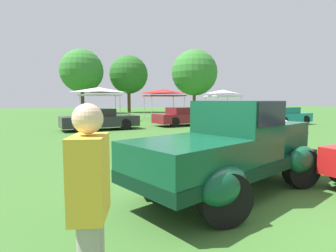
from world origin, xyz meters
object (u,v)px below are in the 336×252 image
at_px(show_car_charcoal, 99,119).
at_px(canopy_tent_center_field, 163,92).
at_px(show_car_burgundy, 184,117).
at_px(feature_pickup_truck, 233,147).
at_px(canopy_tent_right_field, 223,93).
at_px(canopy_tent_left_field, 99,91).
at_px(show_car_teal, 285,116).
at_px(spectator_near_truck, 90,209).

distance_m(show_car_charcoal, canopy_tent_center_field, 9.99).
bearing_deg(show_car_burgundy, feature_pickup_truck, -107.48).
distance_m(canopy_tent_center_field, canopy_tent_right_field, 6.01).
distance_m(feature_pickup_truck, canopy_tent_left_field, 17.87).
bearing_deg(canopy_tent_left_field, canopy_tent_center_field, 14.99).
height_order(canopy_tent_center_field, canopy_tent_right_field, same).
height_order(show_car_burgundy, show_car_teal, same).
relative_size(spectator_near_truck, canopy_tent_center_field, 0.52).
relative_size(canopy_tent_left_field, canopy_tent_right_field, 1.15).
xyz_separation_m(feature_pickup_truck, canopy_tent_center_field, (4.55, 19.31, 1.56)).
distance_m(feature_pickup_truck, show_car_burgundy, 13.32).
xyz_separation_m(feature_pickup_truck, canopy_tent_right_field, (10.57, 19.23, 1.56)).
xyz_separation_m(show_car_burgundy, spectator_near_truck, (-6.59, -14.98, 0.31)).
bearing_deg(show_car_burgundy, canopy_tent_left_field, 135.95).
relative_size(show_car_charcoal, show_car_burgundy, 1.03).
height_order(spectator_near_truck, canopy_tent_left_field, canopy_tent_left_field).
height_order(spectator_near_truck, canopy_tent_center_field, canopy_tent_center_field).
relative_size(feature_pickup_truck, show_car_charcoal, 0.96).
distance_m(show_car_burgundy, canopy_tent_center_field, 6.87).
xyz_separation_m(show_car_burgundy, canopy_tent_right_field, (6.57, 6.53, 1.82)).
xyz_separation_m(show_car_teal, canopy_tent_center_field, (-6.38, 8.16, 1.83)).
bearing_deg(canopy_tent_left_field, feature_pickup_truck, -86.05).
relative_size(show_car_teal, canopy_tent_center_field, 1.25).
relative_size(show_car_charcoal, canopy_tent_center_field, 1.39).
distance_m(feature_pickup_truck, canopy_tent_right_field, 22.00).
bearing_deg(canopy_tent_center_field, show_car_teal, -51.97).
bearing_deg(show_car_charcoal, canopy_tent_left_field, 86.18).
height_order(show_car_charcoal, canopy_tent_right_field, canopy_tent_right_field).
distance_m(spectator_near_truck, canopy_tent_left_field, 20.14).
distance_m(show_car_teal, spectator_near_truck, 19.06).
bearing_deg(spectator_near_truck, show_car_charcoal, 86.09).
bearing_deg(canopy_tent_right_field, show_car_burgundy, -135.17).
bearing_deg(canopy_tent_left_field, show_car_teal, -28.54).
relative_size(feature_pickup_truck, show_car_burgundy, 0.99).
height_order(show_car_charcoal, spectator_near_truck, spectator_near_truck).
bearing_deg(show_car_burgundy, show_car_charcoal, -169.69).
xyz_separation_m(show_car_charcoal, canopy_tent_left_field, (0.41, 6.08, 1.82)).
xyz_separation_m(show_car_charcoal, show_car_teal, (12.57, -0.53, -0.00)).
bearing_deg(spectator_near_truck, canopy_tent_left_field, 86.12).
bearing_deg(spectator_near_truck, show_car_teal, 44.79).
relative_size(show_car_teal, spectator_near_truck, 2.41).
distance_m(spectator_near_truck, canopy_tent_center_field, 22.79).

